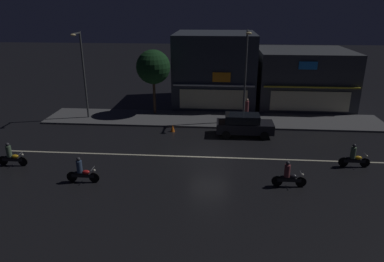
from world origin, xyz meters
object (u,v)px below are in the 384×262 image
streetlamp_mid (246,70)px  motorcycle_trailing_far (354,157)px  motorcycle_opposite_lane (11,156)px  parked_car_near_kerb (244,125)px  motorcycle_following (289,176)px  pedestrian_on_sidewalk (247,109)px  streetlamp_west (82,69)px  motorcycle_lead (82,172)px  traffic_cone (173,128)px

streetlamp_mid → motorcycle_trailing_far: bearing=-51.3°
motorcycle_opposite_lane → parked_car_near_kerb: bearing=-164.0°
motorcycle_following → motorcycle_trailing_far: size_ratio=1.00×
pedestrian_on_sidewalk → motorcycle_opposite_lane: 18.42m
streetlamp_west → streetlamp_mid: (13.54, -0.14, 0.12)m
motorcycle_lead → motorcycle_following: same height
motorcycle_opposite_lane → traffic_cone: (9.21, 6.94, -0.36)m
streetlamp_west → pedestrian_on_sidewalk: size_ratio=4.10×
streetlamp_mid → traffic_cone: streetlamp_mid is taller
streetlamp_mid → motorcycle_following: bearing=-80.3°
streetlamp_mid → motorcycle_following: 11.58m
traffic_cone → pedestrian_on_sidewalk: bearing=29.5°
motorcycle_lead → motorcycle_trailing_far: same height
motorcycle_following → motorcycle_opposite_lane: (-16.73, 1.40, 0.00)m
pedestrian_on_sidewalk → motorcycle_opposite_lane: size_ratio=0.94×
streetlamp_west → pedestrian_on_sidewalk: (13.87, 0.86, -3.47)m
parked_car_near_kerb → traffic_cone: bearing=-4.2°
motorcycle_trailing_far → pedestrian_on_sidewalk: bearing=-48.4°
streetlamp_mid → motorcycle_opposite_lane: size_ratio=3.96×
streetlamp_mid → pedestrian_on_sidewalk: size_ratio=4.23×
motorcycle_opposite_lane → streetlamp_mid: bearing=-155.8°
streetlamp_mid → traffic_cone: 7.51m
streetlamp_mid → streetlamp_west: bearing=179.4°
streetlamp_west → motorcycle_opposite_lane: size_ratio=3.85×
pedestrian_on_sidewalk → motorcycle_lead: (-10.04, -12.12, -0.34)m
streetlamp_west → pedestrian_on_sidewalk: 14.32m
motorcycle_trailing_far → parked_car_near_kerb: bearing=-30.6°
streetlamp_west → parked_car_near_kerb: size_ratio=1.70×
streetlamp_west → motorcycle_following: (15.37, -10.88, -3.81)m
motorcycle_lead → pedestrian_on_sidewalk: bearing=-126.2°
motorcycle_lead → motorcycle_opposite_lane: 5.48m
pedestrian_on_sidewalk → parked_car_near_kerb: size_ratio=0.41×
motorcycle_following → motorcycle_opposite_lane: bearing=0.8°
motorcycle_following → traffic_cone: 11.24m
motorcycle_opposite_lane → traffic_cone: size_ratio=3.45×
streetlamp_mid → pedestrian_on_sidewalk: 3.74m
streetlamp_west → motorcycle_following: bearing=-35.3°
streetlamp_mid → parked_car_near_kerb: streetlamp_mid is taller
streetlamp_mid → traffic_cone: size_ratio=13.70×
motorcycle_following → traffic_cone: motorcycle_following is taller
parked_car_near_kerb → streetlamp_west: bearing=-12.4°
motorcycle_lead → traffic_cone: bearing=-111.3°
streetlamp_west → traffic_cone: 9.24m
motorcycle_following → motorcycle_trailing_far: 5.31m
streetlamp_west → parked_car_near_kerb: 14.19m
parked_car_near_kerb → motorcycle_opposite_lane: (-14.77, -6.53, -0.24)m
streetlamp_mid → motorcycle_trailing_far: 10.84m
pedestrian_on_sidewalk → motorcycle_lead: bearing=-119.0°
motorcycle_opposite_lane → motorcycle_lead: bearing=153.2°
streetlamp_west → traffic_cone: size_ratio=13.29×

